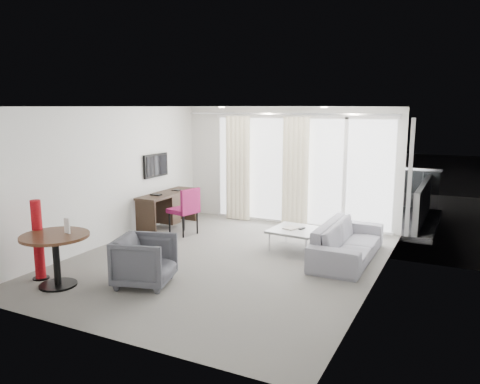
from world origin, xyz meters
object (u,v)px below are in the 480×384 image
at_px(desk_chair, 183,211).
at_px(rattan_chair_a, 334,201).
at_px(round_table, 57,260).
at_px(desk, 168,210).
at_px(sofa, 348,241).
at_px(red_lamp, 38,240).
at_px(rattan_chair_b, 389,198).
at_px(coffee_table, 295,239).
at_px(tub_armchair, 145,261).

distance_m(desk_chair, rattan_chair_a, 3.66).
bearing_deg(round_table, desk_chair, 88.35).
xyz_separation_m(desk, sofa, (4.04, -0.43, -0.07)).
relative_size(red_lamp, rattan_chair_b, 1.50).
xyz_separation_m(red_lamp, sofa, (3.99, 3.02, -0.30)).
height_order(rattan_chair_a, rattan_chair_b, rattan_chair_a).
distance_m(red_lamp, coffee_table, 4.37).
bearing_deg(desk, coffee_table, -5.59).
bearing_deg(coffee_table, desk_chair, -179.55).
height_order(coffee_table, rattan_chair_b, rattan_chair_b).
xyz_separation_m(desk_chair, sofa, (3.43, -0.11, -0.17)).
height_order(desk_chair, red_lamp, red_lamp).
height_order(sofa, rattan_chair_a, rattan_chair_a).
height_order(desk, tub_armchair, desk).
relative_size(desk, desk_chair, 1.67).
height_order(tub_armchair, rattan_chair_a, rattan_chair_a).
height_order(tub_armchair, coffee_table, tub_armchair).
bearing_deg(coffee_table, rattan_chair_b, 74.09).
xyz_separation_m(tub_armchair, rattan_chair_a, (1.40, 5.34, 0.06)).
height_order(round_table, sofa, round_table).
xyz_separation_m(round_table, coffee_table, (2.53, 3.25, -0.20)).
bearing_deg(red_lamp, coffee_table, 46.46).
distance_m(red_lamp, tub_armchair, 1.69).
xyz_separation_m(red_lamp, rattan_chair_a, (2.99, 5.87, -0.18)).
height_order(desk, red_lamp, red_lamp).
height_order(round_table, rattan_chair_a, rattan_chair_a).
bearing_deg(rattan_chair_b, sofa, -87.98).
distance_m(red_lamp, rattan_chair_a, 6.59).
relative_size(red_lamp, coffee_table, 1.42).
xyz_separation_m(round_table, rattan_chair_b, (3.60, 7.01, 0.02)).
bearing_deg(round_table, sofa, 41.45).
distance_m(rattan_chair_a, rattan_chair_b, 1.50).
distance_m(desk, rattan_chair_b, 5.38).
height_order(desk_chair, tub_armchair, desk_chair).
bearing_deg(sofa, rattan_chair_a, 19.34).
xyz_separation_m(desk_chair, tub_armchair, (1.03, -2.61, -0.12)).
xyz_separation_m(desk, red_lamp, (0.06, -3.45, 0.23)).
distance_m(red_lamp, sofa, 5.01).
height_order(red_lamp, sofa, red_lamp).
relative_size(desk_chair, rattan_chair_a, 1.14).
distance_m(desk, coffee_table, 3.07).
height_order(red_lamp, rattan_chair_a, red_lamp).
bearing_deg(red_lamp, desk_chair, 79.90).
xyz_separation_m(coffee_table, sofa, (0.99, -0.13, 0.12)).
height_order(red_lamp, rattan_chair_b, red_lamp).
bearing_deg(sofa, tub_armchair, 136.08).
bearing_deg(sofa, red_lamp, 127.10).
bearing_deg(rattan_chair_a, red_lamp, -94.64).
bearing_deg(rattan_chair_a, round_table, -90.59).
bearing_deg(coffee_table, tub_armchair, -118.17).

